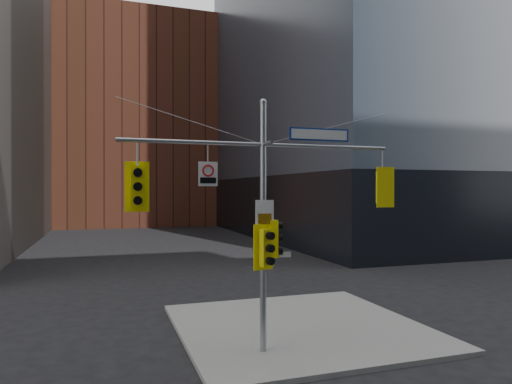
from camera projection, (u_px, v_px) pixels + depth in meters
sidewalk_corner at (299, 327)px, 15.44m from camera, size 8.00×8.00×0.15m
podium_ne at (412, 206)px, 50.26m from camera, size 36.40×36.40×6.00m
brick_midrise at (134, 126)px, 65.93m from camera, size 26.00×20.00×28.00m
signal_assembly at (263, 200)px, 12.88m from camera, size 8.00×0.80×7.30m
traffic_light_west_arm at (137, 187)px, 11.79m from camera, size 0.63×0.50×1.32m
traffic_light_east_arm at (382, 187)px, 14.14m from camera, size 0.59×0.47×1.24m
traffic_light_pole_side at (274, 239)px, 13.00m from camera, size 0.42×0.35×1.07m
traffic_light_pole_front at (266, 248)px, 12.64m from camera, size 0.61×0.55×1.29m
street_sign_blade at (319, 135)px, 13.44m from camera, size 1.91×0.08×0.37m
regulatory_sign_arm at (208, 173)px, 12.35m from camera, size 0.53×0.08×0.66m
regulatory_sign_pole at (265, 213)px, 12.78m from camera, size 0.52×0.09×0.69m
street_blade_ew at (278, 255)px, 13.04m from camera, size 0.78×0.09×0.16m
street_blade_ns at (258, 251)px, 13.32m from camera, size 0.07×0.82×0.16m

